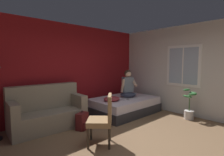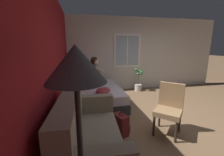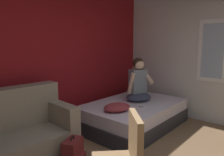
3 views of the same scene
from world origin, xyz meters
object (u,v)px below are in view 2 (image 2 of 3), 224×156
person_seated (95,74)px  floor_lamp (77,91)px  couch (87,137)px  side_chair (169,107)px  bed (97,95)px  backpack (121,125)px  cell_phone (107,88)px  potted_plant (138,83)px  throw_pillow (103,91)px

person_seated → floor_lamp: 3.64m
couch → side_chair: size_ratio=1.78×
bed → backpack: bed is taller
bed → cell_phone: cell_phone is taller
bed → side_chair: (-1.85, -1.18, 0.30)m
backpack → cell_phone: (1.59, -0.01, 0.29)m
cell_phone → potted_plant: potted_plant is taller
backpack → cell_phone: size_ratio=3.18×
person_seated → throw_pillow: 0.86m
bed → cell_phone: 0.39m
bed → couch: bearing=170.0°
person_seated → cell_phone: size_ratio=6.08×
couch → cell_phone: bearing=-17.3°
backpack → potted_plant: 2.97m
person_seated → backpack: 2.04m
person_seated → backpack: size_ratio=1.91×
backpack → throw_pillow: size_ratio=0.95×
backpack → floor_lamp: (-1.64, 0.74, 1.24)m
floor_lamp → bed: bearing=-8.1°
person_seated → potted_plant: (0.70, -1.68, -0.53)m
potted_plant → side_chair: bearing=170.2°
bed → side_chair: bearing=-147.6°
cell_phone → floor_lamp: floor_lamp is taller
couch → floor_lamp: bearing=175.8°
cell_phone → bed: bearing=93.4°
person_seated → floor_lamp: floor_lamp is taller
couch → potted_plant: (3.19, -2.05, -0.09)m
person_seated → potted_plant: size_ratio=1.03×
potted_plant → person_seated: bearing=112.7°
cell_phone → throw_pillow: bearing=-171.9°
backpack → couch: bearing=130.6°
cell_phone → potted_plant: bearing=-24.1°
backpack → potted_plant: potted_plant is taller
throw_pillow → cell_phone: size_ratio=3.33×
bed → floor_lamp: floor_lamp is taller
throw_pillow → bed: bearing=7.7°
couch → backpack: size_ratio=3.82×
bed → throw_pillow: 0.70m
side_chair → backpack: 0.99m
potted_plant → floor_lamp: bearing=153.4°
bed → cell_phone: bearing=-115.9°
bed → couch: couch is taller
couch → floor_lamp: floor_lamp is taller
side_chair → couch: bearing=105.7°
bed → side_chair: side_chair is taller
couch → throw_pillow: couch is taller
floor_lamp → side_chair: bearing=-47.5°
couch → side_chair: couch is taller
bed → person_seated: (0.19, 0.03, 0.60)m
person_seated → cell_phone: bearing=-137.3°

